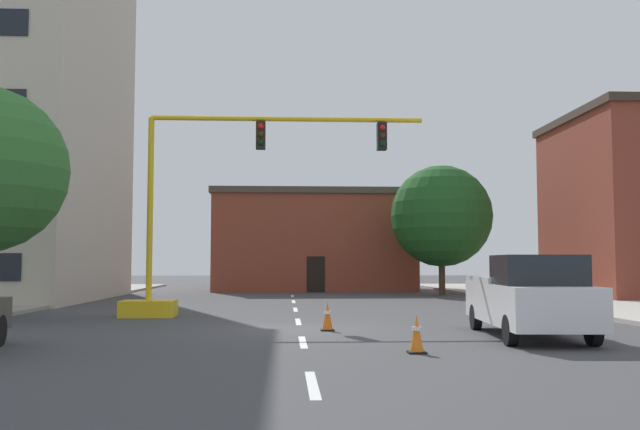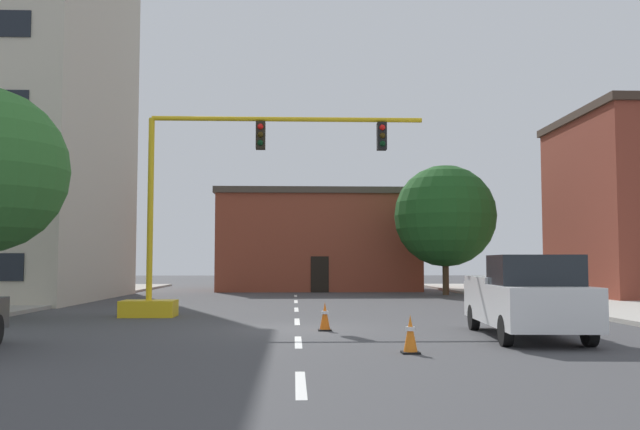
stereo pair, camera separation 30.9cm
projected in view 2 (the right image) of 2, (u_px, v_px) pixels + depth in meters
The scene contains 14 objects.
ground_plane at pixel (298, 330), 18.77m from camera, with size 160.00×160.00×0.00m, color #424244.
sidewalk_right at pixel (618, 307), 27.23m from camera, with size 6.00×56.00×0.14m, color #B2ADA3.
lane_stripe_seg_1 at pixel (301, 384), 10.30m from camera, with size 0.16×2.40×0.01m, color silver.
lane_stripe_seg_2 at pixel (298, 342), 15.78m from camera, with size 0.16×2.40×0.01m, color silver.
lane_stripe_seg_3 at pixel (297, 322), 21.27m from camera, with size 0.16×2.40×0.01m, color silver.
lane_stripe_seg_4 at pixel (296, 310), 26.75m from camera, with size 0.16×2.40×0.01m, color silver.
lane_stripe_seg_5 at pixel (296, 302), 32.23m from camera, with size 0.16×2.40×0.01m, color silver.
lane_stripe_seg_6 at pixel (296, 296), 37.71m from camera, with size 0.16×2.40×0.01m, color silver.
building_brick_center at pixel (317, 241), 46.82m from camera, with size 13.16×8.88×6.52m.
traffic_signal_gantry at pixel (190, 248), 23.42m from camera, with size 10.20×1.20×6.83m.
tree_right_far at pixel (445, 216), 39.34m from camera, with size 5.77×5.77×7.36m.
pickup_truck_white at pixel (525, 297), 16.79m from camera, with size 2.38×5.53×1.99m.
traffic_cone_roadside_a at pixel (410, 334), 13.84m from camera, with size 0.36×0.36×0.77m.
traffic_cone_roadside_b at pixel (325, 317), 18.45m from camera, with size 0.36×0.36×0.76m.
Camera 2 is at (-0.11, -18.95, 1.81)m, focal length 38.88 mm.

